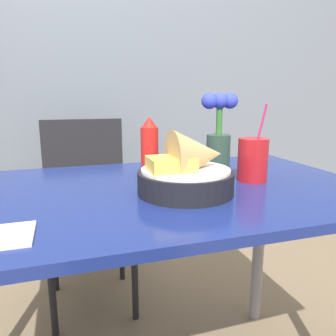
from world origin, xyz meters
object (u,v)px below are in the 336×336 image
drink_cup (253,161)px  flower_vase (219,132)px  chair_far_window (86,195)px  ketchup_bottle (150,147)px  food_basket (189,171)px

drink_cup → flower_vase: (-0.01, 0.21, 0.07)m
drink_cup → flower_vase: flower_vase is taller
chair_far_window → flower_vase: 0.80m
ketchup_bottle → drink_cup: size_ratio=0.82×
chair_far_window → food_basket: (0.22, -0.83, 0.29)m
drink_cup → ketchup_bottle: bearing=150.5°
chair_far_window → flower_vase: size_ratio=3.41×
ketchup_bottle → flower_vase: 0.27m
chair_far_window → ketchup_bottle: ketchup_bottle is taller
chair_far_window → drink_cup: (0.46, -0.76, 0.29)m
chair_far_window → flower_vase: (0.44, -0.56, 0.36)m
drink_cup → flower_vase: size_ratio=0.88×
food_basket → flower_vase: size_ratio=0.96×
food_basket → drink_cup: drink_cup is taller
food_basket → flower_vase: flower_vase is taller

